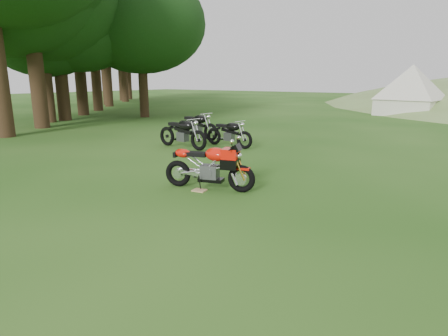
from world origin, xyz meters
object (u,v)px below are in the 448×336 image
Objects in this scene: plywood_board at (200,190)px; vintage_moto_d at (196,125)px; vintage_moto_c at (229,133)px; sport_motorcycle at (209,163)px; tent_left at (411,92)px; vintage_moto_b at (182,132)px.

plywood_board is 0.13× the size of vintage_moto_d.
plywood_board is 0.15× the size of vintage_moto_c.
plywood_board is at bearing -58.31° from vintage_moto_c.
vintage_moto_d is at bearing 114.28° from sport_motorcycle.
sport_motorcycle is at bearing -81.80° from tent_left.
vintage_moto_b is 0.61× the size of tent_left.
vintage_moto_c is (-2.55, 4.68, 0.49)m from plywood_board.
vintage_moto_b is at bearing -93.95° from tent_left.
vintage_moto_d is at bearing 165.14° from vintage_moto_c.
vintage_moto_d reaches higher than vintage_moto_b.
vintage_moto_b reaches higher than plywood_board.
vintage_moto_b reaches higher than vintage_moto_c.
plywood_board is at bearing -44.36° from vintage_moto_d.
vintage_moto_d is 0.62× the size of tent_left.
plywood_board is 5.35m from vintage_moto_c.
vintage_moto_b is at bearing -58.94° from vintage_moto_d.
sport_motorcycle reaches higher than vintage_moto_b.
sport_motorcycle is 0.91× the size of vintage_moto_d.
vintage_moto_d is 16.52m from tent_left.
sport_motorcycle reaches higher than plywood_board.
tent_left is (0.13, 20.90, 0.91)m from sport_motorcycle.
vintage_moto_d reaches higher than vintage_moto_c.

